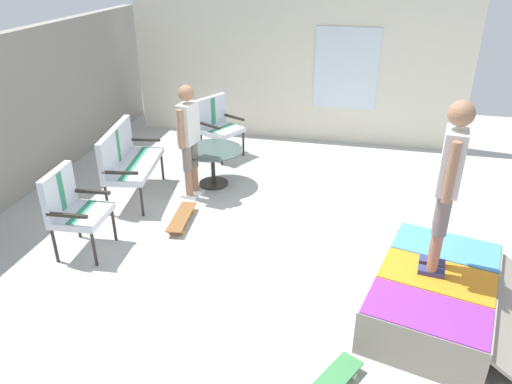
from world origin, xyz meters
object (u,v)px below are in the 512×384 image
skate_ramp (437,296)px  patio_bench (126,156)px  patio_chair_by_wall (71,204)px  patio_chair_near_house (217,121)px  person_watching (189,134)px  skateboard_by_bench (182,217)px  person_skater (449,178)px  patio_table (213,160)px

skate_ramp → patio_bench: patio_bench is taller
skate_ramp → patio_chair_by_wall: (0.27, 4.01, 0.38)m
patio_chair_near_house → patio_chair_by_wall: (-3.23, 0.76, 0.00)m
person_watching → skateboard_by_bench: size_ratio=1.99×
patio_chair_by_wall → person_watching: size_ratio=0.63×
person_watching → person_skater: 3.62m
patio_chair_near_house → person_skater: 4.73m
person_watching → skateboard_by_bench: 1.17m
patio_chair_by_wall → skateboard_by_bench: 1.41m
person_skater → patio_chair_by_wall: bearing=87.4°
skate_ramp → person_skater: person_skater is taller
patio_chair_near_house → patio_table: 1.19m
patio_bench → patio_chair_by_wall: same height
patio_chair_by_wall → skateboard_by_bench: bearing=-48.1°
patio_bench → person_skater: size_ratio=0.80×
skate_ramp → patio_bench: bearing=66.9°
patio_table → person_skater: bearing=-128.0°
patio_chair_near_house → person_watching: person_watching is taller
person_skater → patio_table: bearing=52.0°
skate_ramp → person_watching: person_watching is taller
patio_chair_near_house → person_watching: (-1.57, -0.09, 0.33)m
patio_bench → skateboard_by_bench: (-0.58, -1.01, -0.53)m
patio_bench → patio_chair_by_wall: (-1.45, -0.04, -0.00)m
skate_ramp → patio_table: size_ratio=2.28×
patio_table → person_skater: 3.82m
skateboard_by_bench → patio_chair_near_house: bearing=5.2°
skate_ramp → patio_table: bearing=51.7°
person_watching → skateboard_by_bench: person_watching is taller
patio_chair_near_house → skate_ramp: bearing=-137.0°
patio_chair_near_house → skateboard_by_bench: 2.42m
skate_ramp → patio_chair_by_wall: size_ratio=2.01×
patio_table → patio_bench: bearing=120.8°
patio_chair_near_house → person_watching: 1.61m
skate_ramp → skateboard_by_bench: 3.25m
skateboard_by_bench → patio_bench: bearing=60.1°
patio_chair_by_wall → person_skater: bearing=-92.6°
person_skater → skateboard_by_bench: (1.05, 2.96, -1.34)m
patio_bench → patio_chair_near_house: bearing=-24.1°
patio_table → skateboard_by_bench: bearing=177.3°
patio_chair_near_house → person_watching: bearing=-176.9°
patio_bench → skateboard_by_bench: size_ratio=1.62×
patio_bench → skate_ramp: bearing=-113.1°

